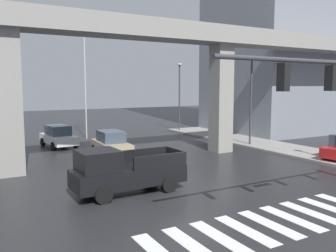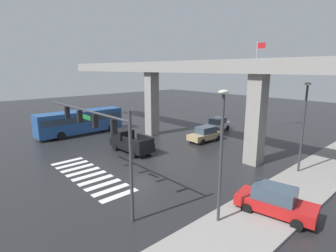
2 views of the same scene
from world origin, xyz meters
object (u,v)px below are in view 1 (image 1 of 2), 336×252
Objects in this scene: sedan_tan at (111,143)px; sedan_white at (58,136)px; flagpole at (86,66)px; street_lamp_far_north at (179,89)px; pickup_truck at (123,172)px; street_lamp_mid_block at (251,90)px.

sedan_tan and sedan_white have the same top height.
sedan_white is at bearing -135.37° from flagpole.
street_lamp_far_north reaches higher than sedan_white.
pickup_truck is at bearing -107.00° from sedan_tan.
street_lamp_mid_block reaches higher than pickup_truck.
sedan_white is 0.39× the size of flagpole.
flagpole reaches higher than sedan_white.
sedan_tan is at bearing -65.74° from sedan_white.
sedan_tan is at bearing -95.87° from flagpole.
pickup_truck is at bearing -90.84° from sedan_white.
flagpole is at bearing -176.76° from street_lamp_far_north.
street_lamp_mid_block is at bearing -45.52° from flagpole.
street_lamp_far_north is (0.00, 11.06, 0.00)m from street_lamp_mid_block.
street_lamp_mid_block and street_lamp_far_north have the same top height.
sedan_white is 15.85m from street_lamp_mid_block.
flagpole reaches higher than pickup_truck.
street_lamp_far_north is (11.19, 9.30, 3.70)m from sedan_tan.
sedan_white is 0.62× the size of street_lamp_far_north.
sedan_tan is at bearing -140.26° from street_lamp_far_north.
street_lamp_far_north reaches higher than sedan_tan.
flagpole is (3.34, 3.30, 5.75)m from sedan_white.
sedan_tan is 0.38× the size of flagpole.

